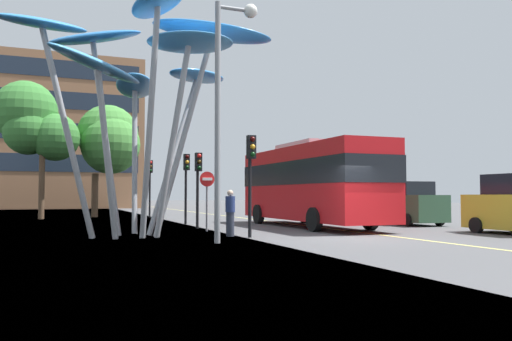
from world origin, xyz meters
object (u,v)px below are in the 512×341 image
Objects in this scene: traffic_light_kerb_far at (198,173)px; car_parked_mid at (406,204)px; leaf_sculpture at (140,61)px; pedestrian at (230,213)px; traffic_light_kerb_near at (251,163)px; traffic_light_opposite at (150,176)px; red_bus at (310,181)px; no_entry_sign at (207,191)px; street_lamp at (227,88)px; traffic_light_island_mid at (186,173)px; car_parked_far at (349,202)px.

car_parked_mid is at bearing -3.98° from traffic_light_kerb_far.
pedestrian is at bearing -22.12° from leaf_sculpture.
traffic_light_kerb_near is 0.95× the size of traffic_light_opposite.
traffic_light_kerb_near is 2.14× the size of pedestrian.
traffic_light_opposite is (-5.22, 11.98, 0.56)m from red_bus.
traffic_light_opposite is at bearing 90.03° from no_entry_sign.
car_parked_mid is 0.56× the size of street_lamp.
car_parked_mid is (10.28, -0.72, -1.39)m from traffic_light_kerb_far.
traffic_light_opposite reaches higher than car_parked_mid.
traffic_light_kerb_far is 0.90× the size of traffic_light_opposite.
traffic_light_island_mid is 10.91m from car_parked_mid.
traffic_light_island_mid is 1.46× the size of no_entry_sign.
car_parked_far is 14.04m from pedestrian.
car_parked_mid is at bearing 5.68° from no_entry_sign.
car_parked_mid is (13.31, 2.49, -5.23)m from leaf_sculpture.
pedestrian is at bearing 69.01° from street_lamp.
car_parked_far is at bearing 30.92° from leaf_sculpture.
car_parked_mid is at bearing 10.61° from leaf_sculpture.
street_lamp reaches higher than traffic_light_kerb_near.
traffic_light_opposite is (-0.11, 11.39, 0.27)m from traffic_light_kerb_far.
leaf_sculpture is 2.75× the size of traffic_light_kerb_near.
no_entry_sign is at bearing 26.51° from leaf_sculpture.
traffic_light_island_mid is at bearing 84.89° from traffic_light_kerb_far.
red_bus reaches higher than traffic_light_opposite.
leaf_sculpture is 16.59m from car_parked_far.
car_parked_mid is 1.76× the size of no_entry_sign.
street_lamp is at bearing -132.09° from traffic_light_kerb_near.
traffic_light_kerb_near is at bearing -155.21° from car_parked_mid.
traffic_light_island_mid reaches higher than car_parked_far.
red_bus reaches higher than pedestrian.
red_bus reaches higher than car_parked_mid.
traffic_light_opposite is at bearing 87.47° from street_lamp.
street_lamp is at bearing -99.16° from no_entry_sign.
traffic_light_kerb_near is 8.68m from traffic_light_island_mid.
red_bus is 5.16m from traffic_light_kerb_far.
street_lamp is at bearing -134.33° from red_bus.
leaf_sculpture is at bearing 120.77° from street_lamp.
traffic_light_kerb_far is at bearing -95.11° from traffic_light_island_mid.
street_lamp is (-0.91, -6.76, 2.36)m from traffic_light_kerb_far.
car_parked_far is 16.72m from street_lamp.
no_entry_sign is at bearing 80.84° from street_lamp.
car_parked_far is at bearing 24.99° from traffic_light_kerb_far.
traffic_light_island_mid is at bearing 85.52° from no_entry_sign.
street_lamp reaches higher than pedestrian.
car_parked_far is (13.51, 8.10, -5.20)m from leaf_sculpture.
car_parked_far reaches higher than pedestrian.
car_parked_mid is at bearing -92.12° from car_parked_far.
traffic_light_opposite is at bearing 92.97° from traffic_light_island_mid.
traffic_light_island_mid is 2.13× the size of pedestrian.
red_bus is 5.37m from no_entry_sign.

